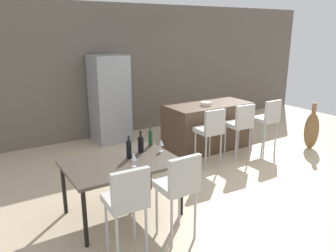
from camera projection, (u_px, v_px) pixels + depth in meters
name	position (u px, v px, depth m)	size (l,w,h in m)	color
ground_plane	(222.00, 164.00, 6.02)	(10.00, 10.00, 0.00)	#C6B28E
back_wall	(148.00, 69.00, 7.87)	(10.00, 0.12, 2.90)	#665B51
kitchen_island	(207.00, 126.00, 6.74)	(1.71, 0.86, 0.92)	#4C3828
bar_chair_left	(211.00, 129.00, 5.72)	(0.42, 0.42, 1.05)	beige
bar_chair_middle	(241.00, 123.00, 6.08)	(0.43, 0.43, 1.05)	beige
bar_chair_right	(268.00, 117.00, 6.45)	(0.40, 0.40, 1.05)	beige
dining_table	(121.00, 166.00, 4.21)	(1.40, 0.96, 0.74)	#4C4238
dining_chair_near	(127.00, 199.00, 3.36)	(0.42, 0.42, 1.05)	beige
dining_chair_far	(179.00, 184.00, 3.68)	(0.40, 0.40, 1.05)	beige
wine_bottle_far	(129.00, 149.00, 4.27)	(0.07, 0.07, 0.30)	black
wine_bottle_right	(150.00, 138.00, 4.75)	(0.06, 0.06, 0.28)	#194723
wine_bottle_near	(141.00, 144.00, 4.48)	(0.08, 0.08, 0.30)	black
wine_glass_left	(161.00, 143.00, 4.51)	(0.07, 0.07, 0.17)	silver
wine_glass_middle	(134.00, 157.00, 4.00)	(0.07, 0.07, 0.17)	silver
refrigerator	(110.00, 99.00, 7.06)	(0.72, 0.68, 1.84)	#939699
fruit_bowl	(206.00, 104.00, 6.44)	(0.21, 0.21, 0.07)	beige
floor_vase	(311.00, 130.00, 6.71)	(0.28, 0.28, 0.95)	brown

